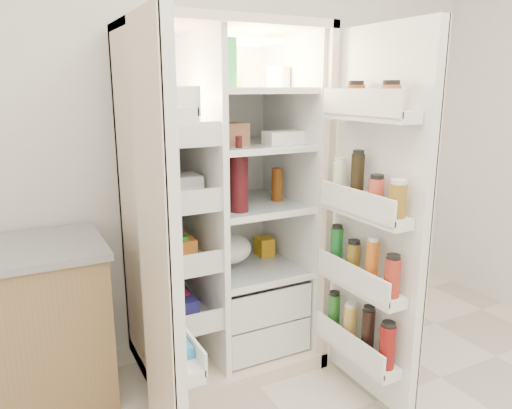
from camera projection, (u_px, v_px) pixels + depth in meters
wall_back at (200, 113)px, 2.80m from camera, size 4.00×0.02×2.70m
refrigerator at (221, 229)px, 2.64m from camera, size 0.93×0.70×1.80m
freezer_door at (160, 250)px, 1.85m from camera, size 0.15×0.40×1.72m
fridge_door at (375, 227)px, 2.21m from camera, size 0.17×0.58×1.72m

